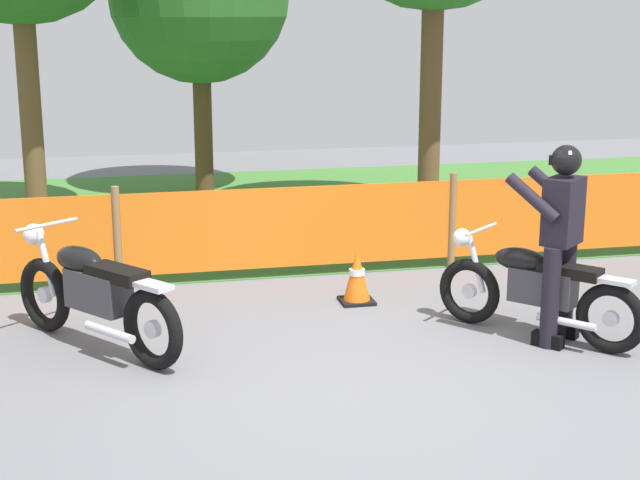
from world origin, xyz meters
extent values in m
cube|color=slate|center=(0.00, 0.00, -0.01)|extent=(24.00, 24.00, 0.02)
cube|color=#427A33|center=(0.00, 6.28, 0.01)|extent=(24.00, 6.63, 0.01)
cylinder|color=olive|center=(-1.78, 2.96, 0.53)|extent=(0.08, 0.08, 1.05)
cylinder|color=olive|center=(1.78, 2.96, 0.53)|extent=(0.08, 0.08, 1.05)
cube|color=orange|center=(0.00, 2.96, 0.54)|extent=(3.48, 0.02, 0.85)
cube|color=orange|center=(3.56, 2.96, 0.54)|extent=(3.48, 0.02, 0.85)
cylinder|color=brown|center=(-2.77, 6.25, 1.49)|extent=(0.28, 0.28, 2.99)
cylinder|color=brown|center=(-0.39, 7.99, 1.03)|extent=(0.28, 0.28, 2.05)
cylinder|color=brown|center=(2.23, 5.06, 1.59)|extent=(0.28, 0.28, 3.19)
torus|color=black|center=(1.28, 1.16, 0.30)|extent=(0.46, 0.52, 0.59)
cylinder|color=silver|center=(1.28, 1.16, 0.30)|extent=(0.13, 0.13, 0.13)
torus|color=black|center=(2.12, 0.17, 0.30)|extent=(0.46, 0.52, 0.59)
cylinder|color=silver|center=(2.12, 0.17, 0.30)|extent=(0.13, 0.13, 0.13)
cube|color=#38383D|center=(1.73, 0.63, 0.46)|extent=(0.53, 0.57, 0.30)
ellipsoid|color=black|center=(1.59, 0.79, 0.67)|extent=(0.48, 0.51, 0.20)
cube|color=black|center=(1.88, 0.46, 0.64)|extent=(0.49, 0.53, 0.09)
cube|color=silver|center=(2.12, 0.17, 0.62)|extent=(0.33, 0.35, 0.04)
cylinder|color=silver|center=(1.31, 1.12, 0.57)|extent=(0.18, 0.20, 0.53)
sphere|color=white|center=(1.22, 1.23, 0.78)|extent=(0.24, 0.24, 0.17)
cylinder|color=silver|center=(1.34, 1.09, 0.88)|extent=(0.44, 0.39, 0.03)
cylinder|color=silver|center=(1.81, 0.34, 0.24)|extent=(0.38, 0.43, 0.06)
torus|color=black|center=(-2.43, 1.78, 0.33)|extent=(0.49, 0.59, 0.65)
cylinder|color=silver|center=(-2.43, 1.78, 0.33)|extent=(0.14, 0.15, 0.14)
torus|color=black|center=(-1.56, 0.65, 0.33)|extent=(0.49, 0.59, 0.65)
cylinder|color=silver|center=(-1.56, 0.65, 0.33)|extent=(0.14, 0.15, 0.14)
cube|color=#38383D|center=(-1.96, 1.18, 0.51)|extent=(0.57, 0.64, 0.33)
ellipsoid|color=black|center=(-2.11, 1.36, 0.74)|extent=(0.52, 0.57, 0.22)
cube|color=black|center=(-1.81, 0.97, 0.71)|extent=(0.53, 0.59, 0.10)
cube|color=silver|center=(-1.56, 0.65, 0.69)|extent=(0.35, 0.39, 0.04)
cylinder|color=silver|center=(-2.39, 1.73, 0.62)|extent=(0.19, 0.22, 0.58)
sphere|color=white|center=(-2.49, 1.86, 0.86)|extent=(0.26, 0.26, 0.18)
cylinder|color=silver|center=(-2.37, 1.70, 0.97)|extent=(0.51, 0.40, 0.03)
cylinder|color=silver|center=(-1.89, 0.85, 0.26)|extent=(0.40, 0.49, 0.07)
cylinder|color=black|center=(1.70, 0.42, 0.43)|extent=(0.21, 0.21, 0.86)
cube|color=black|center=(1.70, 0.42, 0.06)|extent=(0.25, 0.27, 0.12)
cylinder|color=black|center=(1.94, 0.63, 0.43)|extent=(0.21, 0.21, 0.86)
cube|color=black|center=(1.94, 0.63, 0.06)|extent=(0.25, 0.27, 0.12)
cube|color=black|center=(1.82, 0.53, 1.14)|extent=(0.43, 0.42, 0.56)
cylinder|color=black|center=(1.54, 0.52, 1.26)|extent=(0.39, 0.43, 0.38)
cylinder|color=black|center=(1.87, 0.81, 1.26)|extent=(0.39, 0.43, 0.38)
sphere|color=black|center=(1.82, 0.53, 1.56)|extent=(0.35, 0.35, 0.25)
cube|color=black|center=(1.76, 0.60, 1.56)|extent=(0.16, 0.14, 0.08)
cube|color=black|center=(0.45, 1.97, 0.01)|extent=(0.32, 0.32, 0.03)
cone|color=orange|center=(0.45, 1.97, 0.28)|extent=(0.26, 0.26, 0.50)
cylinder|color=white|center=(0.45, 1.97, 0.31)|extent=(0.15, 0.15, 0.06)
camera|label=1|loc=(-1.83, -6.50, 2.78)|focal=53.22mm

